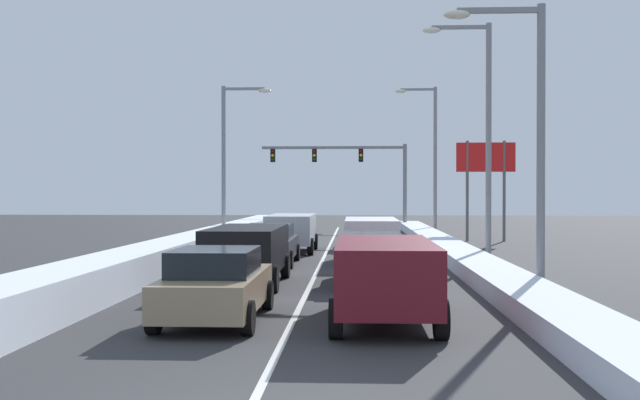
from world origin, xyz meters
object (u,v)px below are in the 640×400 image
sedan_gray_right_lane_fourth (363,233)px  street_lamp_left_mid (230,149)px  suv_black_center_lane_second (247,250)px  street_lamp_right_far (430,148)px  sedan_red_right_lane_second (370,258)px  street_lamp_right_near (526,119)px  suv_white_right_lane_third (371,236)px  sedan_tan_center_lane_nearest (216,284)px  suv_silver_center_lane_fourth (291,229)px  traffic_light_gantry (354,164)px  suv_maroon_right_lane_nearest (385,273)px  roadside_sign_right (486,168)px  sedan_charcoal_center_lane_third (269,244)px  street_lamp_right_mid (480,121)px

sedan_gray_right_lane_fourth → street_lamp_left_mid: 9.06m
suv_black_center_lane_second → street_lamp_right_far: street_lamp_right_far is taller
sedan_red_right_lane_second → street_lamp_right_near: (4.06, -1.85, 3.83)m
sedan_red_right_lane_second → suv_white_right_lane_third: 6.70m
suv_white_right_lane_third → sedan_tan_center_lane_nearest: 13.48m
suv_silver_center_lane_fourth → traffic_light_gantry: size_ratio=0.46×
suv_maroon_right_lane_nearest → roadside_sign_right: (6.52, 25.69, 3.00)m
sedan_charcoal_center_lane_third → street_lamp_left_mid: size_ratio=0.54×
street_lamp_right_far → roadside_sign_right: bearing=-69.4°
traffic_light_gantry → street_lamp_right_far: (4.85, -6.87, 0.79)m
sedan_tan_center_lane_nearest → suv_silver_center_lane_fourth: suv_silver_center_lane_fourth is taller
suv_maroon_right_lane_nearest → street_lamp_right_near: street_lamp_right_near is taller
suv_white_right_lane_third → suv_black_center_lane_second: (-3.73, -6.94, 0.00)m
street_lamp_right_far → suv_silver_center_lane_fourth: bearing=-118.2°
suv_silver_center_lane_fourth → roadside_sign_right: bearing=38.0°
sedan_gray_right_lane_fourth → traffic_light_gantry: (-0.50, 18.90, 3.96)m
street_lamp_right_mid → sedan_red_right_lane_second: bearing=-120.9°
suv_maroon_right_lane_nearest → suv_white_right_lane_third: (-0.00, 13.07, 0.00)m
sedan_tan_center_lane_nearest → sedan_charcoal_center_lane_third: bearing=91.4°
street_lamp_right_far → street_lamp_right_near: bearing=-90.5°
suv_maroon_right_lane_nearest → traffic_light_gantry: traffic_light_gantry is taller
street_lamp_right_far → street_lamp_left_mid: bearing=-144.4°
traffic_light_gantry → roadside_sign_right: bearing=-61.3°
traffic_light_gantry → roadside_sign_right: traffic_light_gantry is taller
sedan_red_right_lane_second → street_lamp_left_mid: size_ratio=0.54×
roadside_sign_right → sedan_gray_right_lane_fourth: bearing=-140.0°
sedan_red_right_lane_second → suv_silver_center_lane_fourth: bearing=105.9°
street_lamp_left_mid → suv_maroon_right_lane_nearest: bearing=-73.1°
suv_black_center_lane_second → street_lamp_left_mid: street_lamp_left_mid is taller
sedan_charcoal_center_lane_third → sedan_tan_center_lane_nearest: bearing=-88.6°
sedan_red_right_lane_second → sedan_charcoal_center_lane_third: bearing=122.1°
suv_silver_center_lane_fourth → street_lamp_right_mid: (7.67, -4.18, 4.42)m
street_lamp_right_mid → suv_maroon_right_lane_nearest: bearing=-107.1°
sedan_charcoal_center_lane_third → street_lamp_left_mid: street_lamp_left_mid is taller
sedan_gray_right_lane_fourth → street_lamp_right_near: (4.10, -15.52, 3.83)m
street_lamp_right_mid → street_lamp_left_mid: (-11.46, 10.20, -0.46)m
traffic_light_gantry → street_lamp_left_mid: street_lamp_left_mid is taller
suv_white_right_lane_third → suv_black_center_lane_second: 7.88m
street_lamp_left_mid → street_lamp_right_near: bearing=-60.1°
suv_white_right_lane_third → roadside_sign_right: 14.52m
street_lamp_right_near → street_lamp_right_mid: size_ratio=0.83×
suv_silver_center_lane_fourth → traffic_light_gantry: traffic_light_gantry is taller
street_lamp_right_far → street_lamp_right_mid: bearing=-89.8°
suv_black_center_lane_second → suv_silver_center_lane_fourth: bearing=88.7°
sedan_gray_right_lane_fourth → street_lamp_right_mid: street_lamp_right_mid is taller
suv_black_center_lane_second → street_lamp_right_near: 8.58m
sedan_gray_right_lane_fourth → roadside_sign_right: (6.74, 5.65, 3.25)m
sedan_tan_center_lane_nearest → suv_black_center_lane_second: (-0.24, 6.08, 0.25)m
sedan_gray_right_lane_fourth → suv_maroon_right_lane_nearest: bearing=-89.4°
sedan_red_right_lane_second → sedan_charcoal_center_lane_third: 6.79m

